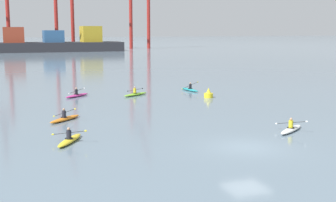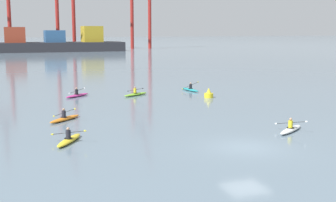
# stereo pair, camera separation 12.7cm
# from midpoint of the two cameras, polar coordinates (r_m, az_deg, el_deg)

# --- Properties ---
(ground_plane) EXTENTS (800.00, 800.00, 0.00)m
(ground_plane) POSITION_cam_midpoint_polar(r_m,az_deg,el_deg) (26.80, 9.95, -5.75)
(ground_plane) COLOR slate
(container_barge) EXTENTS (42.54, 10.79, 7.87)m
(container_barge) POSITION_cam_midpoint_polar(r_m,az_deg,el_deg) (145.96, -14.03, 7.09)
(container_barge) COLOR #28282D
(container_barge) RESTS_ON ground
(channel_buoy) EXTENTS (0.90, 0.90, 1.00)m
(channel_buoy) POSITION_cam_midpoint_polar(r_m,az_deg,el_deg) (45.53, 5.23, 0.87)
(channel_buoy) COLOR yellow
(channel_buoy) RESTS_ON ground
(kayak_white) EXTENTS (3.13, 2.44, 0.95)m
(kayak_white) POSITION_cam_midpoint_polar(r_m,az_deg,el_deg) (31.45, 15.33, -3.42)
(kayak_white) COLOR silver
(kayak_white) RESTS_ON ground
(kayak_teal) EXTENTS (2.19, 3.45, 1.02)m
(kayak_teal) POSITION_cam_midpoint_polar(r_m,az_deg,el_deg) (50.52, 2.89, 1.49)
(kayak_teal) COLOR teal
(kayak_teal) RESTS_ON ground
(kayak_lime) EXTENTS (3.19, 2.33, 0.95)m
(kayak_lime) POSITION_cam_midpoint_polar(r_m,az_deg,el_deg) (46.91, -4.03, 0.90)
(kayak_lime) COLOR #7ABC2D
(kayak_lime) RESTS_ON ground
(kayak_magenta) EXTENTS (2.95, 2.70, 1.02)m
(kayak_magenta) POSITION_cam_midpoint_polar(r_m,az_deg,el_deg) (46.91, -11.30, 0.75)
(kayak_magenta) COLOR #C13384
(kayak_magenta) RESTS_ON ground
(kayak_yellow) EXTENTS (2.19, 3.26, 0.95)m
(kayak_yellow) POSITION_cam_midpoint_polar(r_m,az_deg,el_deg) (28.10, -12.25, -4.77)
(kayak_yellow) COLOR yellow
(kayak_yellow) RESTS_ON ground
(kayak_orange) EXTENTS (2.83, 2.82, 1.05)m
(kayak_orange) POSITION_cam_midpoint_polar(r_m,az_deg,el_deg) (34.83, -12.79, -2.13)
(kayak_orange) COLOR orange
(kayak_orange) RESTS_ON ground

